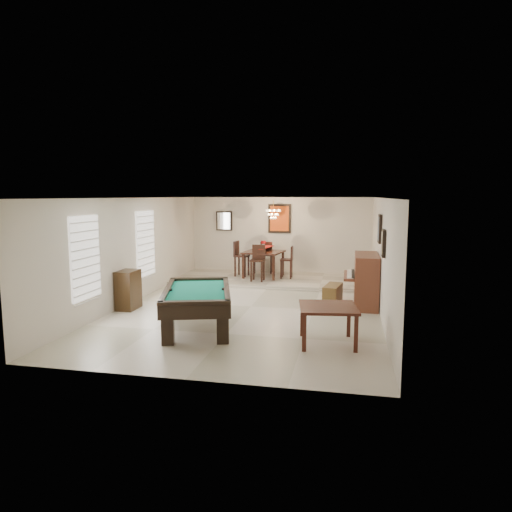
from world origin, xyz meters
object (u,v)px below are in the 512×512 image
(pool_table, at_px, (197,310))
(dining_chair_north, at_px, (267,257))
(piano_bench, at_px, (333,295))
(dining_table, at_px, (263,262))
(square_table, at_px, (328,325))
(dining_chair_south, at_px, (258,263))
(dining_chair_west, at_px, (242,259))
(apothecary_chest, at_px, (128,290))
(dining_chair_east, at_px, (286,262))
(upright_piano, at_px, (360,280))
(chandelier, at_px, (273,211))
(flower_vase, at_px, (264,244))

(pool_table, bearing_deg, dining_chair_north, 70.72)
(piano_bench, xyz_separation_m, dining_table, (-2.25, 2.74, 0.34))
(square_table, distance_m, dining_table, 6.24)
(dining_chair_south, relative_size, dining_chair_west, 0.97)
(square_table, height_order, dining_chair_west, dining_chair_west)
(square_table, distance_m, dining_chair_north, 6.97)
(square_table, bearing_deg, piano_bench, 90.50)
(apothecary_chest, relative_size, dining_chair_west, 0.83)
(dining_chair_north, bearing_deg, dining_chair_east, 129.72)
(piano_bench, relative_size, dining_table, 0.77)
(dining_chair_south, bearing_deg, pool_table, -92.65)
(dining_chair_south, distance_m, dining_chair_north, 1.48)
(apothecary_chest, xyz_separation_m, dining_chair_west, (1.74, 4.21, 0.22))
(pool_table, distance_m, dining_table, 5.40)
(upright_piano, bearing_deg, chandelier, 134.90)
(upright_piano, height_order, apothecary_chest, upright_piano)
(square_table, height_order, dining_chair_north, dining_chair_north)
(pool_table, bearing_deg, flower_vase, 70.04)
(dining_chair_north, distance_m, dining_chair_west, 1.00)
(dining_chair_west, bearing_deg, upright_piano, -120.16)
(apothecary_chest, bearing_deg, square_table, -18.99)
(upright_piano, height_order, dining_chair_north, upright_piano)
(flower_vase, bearing_deg, chandelier, -26.77)
(dining_chair_north, bearing_deg, apothecary_chest, 60.60)
(upright_piano, height_order, dining_table, upright_piano)
(pool_table, bearing_deg, dining_chair_south, 70.04)
(dining_table, xyz_separation_m, dining_chair_east, (0.73, -0.05, 0.03))
(pool_table, relative_size, dining_table, 2.09)
(piano_bench, xyz_separation_m, apothecary_chest, (-4.69, -1.45, 0.22))
(dining_table, relative_size, dining_chair_north, 1.08)
(dining_chair_north, height_order, chandelier, chandelier)
(chandelier, bearing_deg, piano_bench, -53.27)
(square_table, relative_size, dining_chair_east, 1.02)
(pool_table, distance_m, dining_chair_east, 5.45)
(apothecary_chest, bearing_deg, dining_chair_west, 67.50)
(dining_chair_south, relative_size, chandelier, 1.79)
(apothecary_chest, height_order, dining_chair_south, dining_chair_south)
(pool_table, distance_m, dining_chair_west, 5.44)
(apothecary_chest, distance_m, dining_chair_south, 4.22)
(dining_chair_south, bearing_deg, upright_piano, -33.77)
(pool_table, xyz_separation_m, dining_chair_north, (0.30, 6.15, 0.25))
(pool_table, relative_size, apothecary_chest, 2.57)
(dining_table, bearing_deg, upright_piano, -43.41)
(dining_chair_north, bearing_deg, square_table, 105.97)
(piano_bench, bearing_deg, pool_table, -134.08)
(dining_chair_east, bearing_deg, apothecary_chest, -39.18)
(dining_chair_west, bearing_deg, apothecary_chest, 164.89)
(dining_chair_south, relative_size, dining_chair_east, 1.09)
(upright_piano, xyz_separation_m, apothecary_chest, (-5.33, -1.45, -0.17))
(square_table, bearing_deg, dining_chair_west, 117.04)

